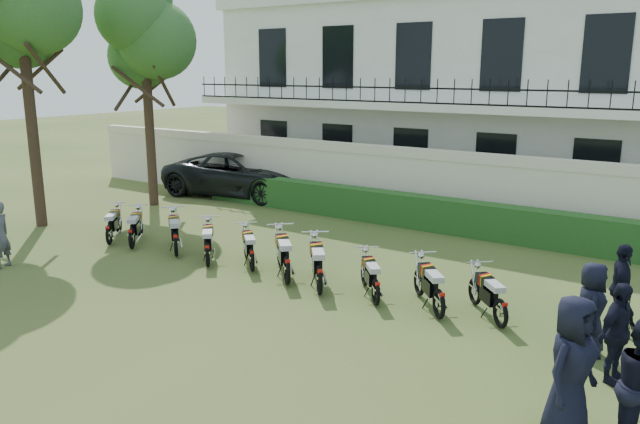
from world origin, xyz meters
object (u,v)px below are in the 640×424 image
Objects in this scene: tree_west_near at (144,32)px; motorcycle_0 at (109,230)px; motorcycle_3 at (207,249)px; inspector at (0,235)px; motorcycle_6 at (319,273)px; motorcycle_8 at (439,297)px; suv at (241,174)px; officer_3 at (591,309)px; motorcycle_5 at (287,264)px; officer_2 at (617,333)px; motorcycle_2 at (175,239)px; officer_5 at (621,287)px; motorcycle_4 at (252,254)px; motorcycle_9 at (501,306)px; motorcycle_1 at (131,233)px; motorcycle_7 at (376,286)px; officer_0 at (571,368)px.

motorcycle_0 is at bearing -54.52° from tree_west_near.
inspector is at bearing 171.57° from motorcycle_3.
motorcycle_0 is 6.88m from motorcycle_6.
motorcycle_8 is 13.09m from suv.
officer_3 is (12.72, 2.95, -0.01)m from inspector.
officer_2 is (6.77, -0.70, 0.29)m from motorcycle_5.
motorcycle_8 is at bearing -40.98° from motorcycle_3.
tree_west_near is 5.20× the size of motorcycle_2.
motorcycle_6 is 5.85m from officer_2.
motorcycle_0 is 0.88× the size of inspector.
motorcycle_8 is at bearing 106.70° from officer_5.
motorcycle_6 is (4.58, -0.25, 0.01)m from motorcycle_2.
motorcycle_4 is 0.84× the size of officer_2.
motorcycle_2 is 1.01× the size of motorcycle_5.
motorcycle_2 reaches higher than motorcycle_9.
tree_west_near is 4.93× the size of motorcycle_6.
motorcycle_6 is (9.92, -4.25, -5.39)m from tree_west_near.
officer_3 is (-0.54, 0.83, 0.00)m from officer_2.
motorcycle_0 is 0.89× the size of officer_2.
motorcycle_9 is (9.77, 0.38, -0.02)m from motorcycle_1.
inspector is (1.02, -9.88, -0.01)m from suv.
motorcycle_0 is 3.57m from motorcycle_3.
officer_3 is at bearing -43.03° from motorcycle_5.
officer_2 is at bearing -17.02° from tree_west_near.
motorcycle_3 is at bearing -39.46° from motorcycle_1.
motorcycle_5 is 1.12× the size of motorcycle_7.
motorcycle_7 is at bearing 143.68° from motorcycle_9.
inspector is (-2.86, -2.93, 0.32)m from motorcycle_2.
motorcycle_4 is at bearing -26.47° from tree_west_near.
motorcycle_0 is 10.62m from motorcycle_9.
officer_0 is (4.29, -2.63, 0.53)m from motorcycle_7.
motorcycle_7 is at bearing -43.66° from motorcycle_5.
motorcycle_8 is at bearing 88.43° from inspector.
motorcycle_9 is at bearing -46.86° from motorcycle_4.
officer_3 reaches higher than motorcycle_6.
motorcycle_9 is (10.61, 0.45, -0.01)m from motorcycle_0.
suv is (-9.73, 7.04, 0.38)m from motorcycle_7.
motorcycle_2 is 1.13× the size of motorcycle_9.
officer_2 is 0.99m from officer_3.
motorcycle_6 is at bearing -39.72° from motorcycle_0.
motorcycle_6 reaches higher than motorcycle_2.
inspector is (2.48, -6.94, -5.08)m from tree_west_near.
motorcycle_4 is at bearing -44.53° from motorcycle_2.
inspector is at bearing -156.99° from motorcycle_1.
suv is 17.03m from officer_0.
motorcycle_3 reaches higher than motorcycle_1.
motorcycle_4 is at bearing -34.77° from motorcycle_1.
officer_5 is at bearing -30.99° from motorcycle_5.
motorcycle_5 is 0.94× the size of officer_2.
motorcycle_1 is 0.90× the size of motorcycle_6.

